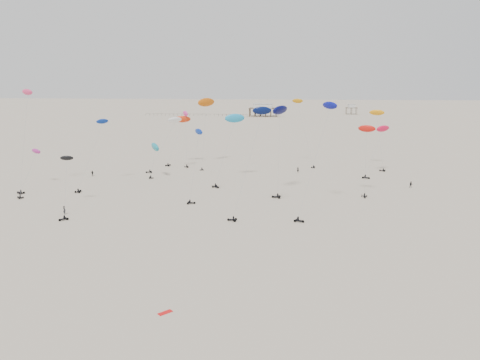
# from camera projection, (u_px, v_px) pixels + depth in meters

# --- Properties ---
(ground_plane) EXTENTS (900.00, 900.00, 0.00)m
(ground_plane) POSITION_uv_depth(u_px,v_px,m) (266.00, 143.00, 210.23)
(ground_plane) COLOR beige
(pavilion_main) EXTENTS (21.00, 13.00, 9.80)m
(pavilion_main) POSITION_uv_depth(u_px,v_px,m) (263.00, 111.00, 356.14)
(pavilion_main) COLOR brown
(pavilion_main) RESTS_ON ground
(pavilion_small) EXTENTS (9.00, 7.00, 8.00)m
(pavilion_small) POSITION_uv_depth(u_px,v_px,m) (351.00, 110.00, 378.28)
(pavilion_small) COLOR brown
(pavilion_small) RESTS_ON ground
(pier_fence) EXTENTS (80.20, 0.20, 1.50)m
(pier_fence) POSITION_uv_depth(u_px,v_px,m) (196.00, 115.00, 362.19)
(pier_fence) COLOR black
(pier_fence) RESTS_ON ground
(rig_0) EXTENTS (4.41, 4.38, 17.53)m
(rig_0) POSITION_uv_depth(u_px,v_px,m) (366.00, 147.00, 112.24)
(rig_0) COLOR black
(rig_0) RESTS_ON ground
(rig_1) EXTENTS (4.77, 15.23, 20.05)m
(rig_1) POSITION_uv_depth(u_px,v_px,m) (93.00, 150.00, 123.00)
(rig_1) COLOR black
(rig_1) RESTS_ON ground
(rig_2) EXTENTS (4.77, 14.44, 14.15)m
(rig_2) POSITION_uv_depth(u_px,v_px,m) (30.00, 166.00, 122.82)
(rig_2) COLOR black
(rig_2) RESTS_ON ground
(rig_3) EXTENTS (7.40, 15.01, 16.63)m
(rig_3) POSITION_uv_depth(u_px,v_px,m) (65.00, 186.00, 100.53)
(rig_3) COLOR black
(rig_3) RESTS_ON ground
(rig_4) EXTENTS (4.33, 10.21, 18.04)m
(rig_4) POSITION_uv_depth(u_px,v_px,m) (186.00, 126.00, 154.03)
(rig_4) COLOR black
(rig_4) RESTS_ON ground
(rig_5) EXTENTS (8.36, 9.53, 22.30)m
(rig_5) POSITION_uv_depth(u_px,v_px,m) (302.00, 120.00, 153.12)
(rig_5) COLOR black
(rig_5) RESTS_ON ground
(rig_6) EXTENTS (7.96, 14.91, 20.10)m
(rig_6) POSITION_uv_depth(u_px,v_px,m) (232.00, 128.00, 129.65)
(rig_6) COLOR black
(rig_6) RESTS_ON ground
(rig_7) EXTENTS (9.41, 14.92, 25.02)m
(rig_7) POSITION_uv_depth(u_px,v_px,m) (320.00, 142.00, 98.02)
(rig_7) COLOR black
(rig_7) RESTS_ON ground
(rig_8) EXTENTS (4.95, 6.19, 10.44)m
(rig_8) POSITION_uv_depth(u_px,v_px,m) (155.00, 150.00, 134.47)
(rig_8) COLOR black
(rig_8) RESTS_ON ground
(rig_9) EXTENTS (6.30, 15.56, 27.21)m
(rig_9) POSITION_uv_depth(u_px,v_px,m) (25.00, 118.00, 118.33)
(rig_9) COLOR black
(rig_9) RESTS_ON ground
(rig_10) EXTENTS (10.28, 10.31, 17.60)m
(rig_10) POSITION_uv_depth(u_px,v_px,m) (170.00, 129.00, 145.26)
(rig_10) COLOR black
(rig_10) RESTS_ON ground
(rig_11) EXTENTS (3.15, 10.20, 16.91)m
(rig_11) POSITION_uv_depth(u_px,v_px,m) (196.00, 159.00, 110.05)
(rig_11) COLOR black
(rig_11) RESTS_ON ground
(rig_12) EXTENTS (8.43, 9.64, 23.01)m
(rig_12) POSITION_uv_depth(u_px,v_px,m) (253.00, 142.00, 96.23)
(rig_12) COLOR black
(rig_12) RESTS_ON ground
(rig_13) EXTENTS (5.14, 11.72, 19.26)m
(rig_13) POSITION_uv_depth(u_px,v_px,m) (378.00, 123.00, 149.66)
(rig_13) COLOR black
(rig_13) RESTS_ON ground
(rig_14) EXTENTS (9.64, 12.86, 16.10)m
(rig_14) POSITION_uv_depth(u_px,v_px,m) (379.00, 139.00, 139.20)
(rig_14) COLOR black
(rig_14) RESTS_ON ground
(rig_15) EXTENTS (6.25, 15.46, 23.20)m
(rig_15) POSITION_uv_depth(u_px,v_px,m) (206.00, 106.00, 153.45)
(rig_15) COLOR black
(rig_15) RESTS_ON ground
(rig_16) EXTENTS (7.77, 8.70, 16.42)m
(rig_16) POSITION_uv_depth(u_px,v_px,m) (180.00, 126.00, 155.73)
(rig_16) COLOR black
(rig_16) RESTS_ON ground
(rig_17) EXTENTS (5.18, 7.30, 22.29)m
(rig_17) POSITION_uv_depth(u_px,v_px,m) (279.00, 124.00, 111.86)
(rig_17) COLOR black
(rig_17) RESTS_ON ground
(spectator_0) EXTENTS (0.96, 0.90, 2.17)m
(spectator_0) POSITION_uv_depth(u_px,v_px,m) (65.00, 214.00, 99.28)
(spectator_0) COLOR black
(spectator_0) RESTS_ON ground
(spectator_1) EXTENTS (1.08, 0.82, 1.95)m
(spectator_1) POSITION_uv_depth(u_px,v_px,m) (411.00, 188.00, 123.61)
(spectator_1) COLOR black
(spectator_1) RESTS_ON ground
(spectator_2) EXTENTS (1.18, 0.68, 1.95)m
(spectator_2) POSITION_uv_depth(u_px,v_px,m) (92.00, 176.00, 138.26)
(spectator_2) COLOR black
(spectator_2) RESTS_ON ground
(spectator_3) EXTENTS (0.81, 0.66, 1.95)m
(spectator_3) POSITION_uv_depth(u_px,v_px,m) (298.00, 172.00, 143.87)
(spectator_3) COLOR black
(spectator_3) RESTS_ON ground
(grounded_kite_b) EXTENTS (1.76, 1.77, 0.07)m
(grounded_kite_b) POSITION_uv_depth(u_px,v_px,m) (165.00, 313.00, 57.50)
(grounded_kite_b) COLOR red
(grounded_kite_b) RESTS_ON ground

